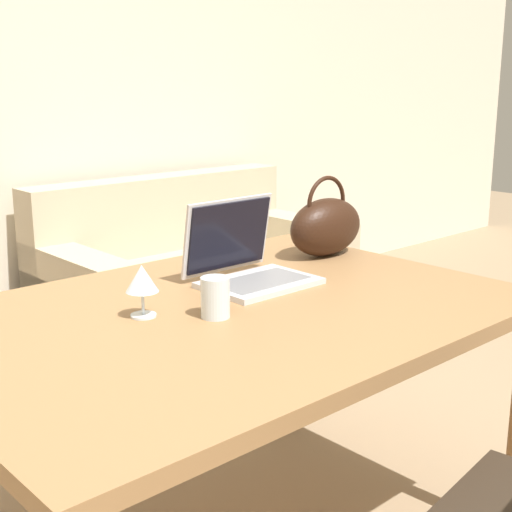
# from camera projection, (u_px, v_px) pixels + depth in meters

# --- Properties ---
(dining_table) EXTENTS (1.51, 1.06, 0.75)m
(dining_table) POSITION_uv_depth(u_px,v_px,m) (228.00, 333.00, 1.85)
(dining_table) COLOR olive
(dining_table) RESTS_ON ground_plane
(couch) EXTENTS (1.56, 0.86, 0.82)m
(couch) POSITION_uv_depth(u_px,v_px,m) (194.00, 283.00, 3.75)
(couch) COLOR #C1B293
(couch) RESTS_ON ground_plane
(laptop) EXTENTS (0.31, 0.28, 0.24)m
(laptop) POSITION_uv_depth(u_px,v_px,m) (245.00, 260.00, 2.06)
(laptop) COLOR silver
(laptop) RESTS_ON dining_table
(drinking_glass) EXTENTS (0.07, 0.07, 0.10)m
(drinking_glass) POSITION_uv_depth(u_px,v_px,m) (215.00, 297.00, 1.75)
(drinking_glass) COLOR silver
(drinking_glass) RESTS_ON dining_table
(wine_glass) EXTENTS (0.08, 0.08, 0.13)m
(wine_glass) POSITION_uv_depth(u_px,v_px,m) (142.00, 280.00, 1.74)
(wine_glass) COLOR silver
(wine_glass) RESTS_ON dining_table
(handbag) EXTENTS (0.30, 0.15, 0.27)m
(handbag) POSITION_uv_depth(u_px,v_px,m) (326.00, 226.00, 2.36)
(handbag) COLOR black
(handbag) RESTS_ON dining_table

